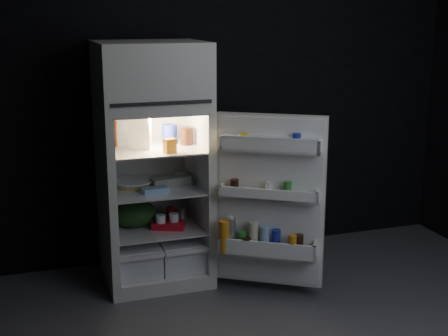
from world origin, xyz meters
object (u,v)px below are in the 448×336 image
object	(u,v)px
fridge_door	(268,204)
yogurt_tray	(169,225)
egg_carton	(171,182)
milk_jug	(140,131)
refrigerator	(152,155)

from	to	relation	value
fridge_door	yogurt_tray	xyz separation A→B (m)	(-0.61, 0.44, -0.23)
egg_carton	yogurt_tray	bearing A→B (deg)	-128.19
milk_jug	egg_carton	bearing A→B (deg)	10.53
yogurt_tray	milk_jug	bearing A→B (deg)	172.63
refrigerator	fridge_door	xyz separation A→B (m)	(0.69, -0.57, -0.27)
yogurt_tray	refrigerator	bearing A→B (deg)	144.62
refrigerator	fridge_door	distance (m)	0.94
fridge_door	milk_jug	distance (m)	1.05
fridge_door	milk_jug	bearing A→B (deg)	145.19
egg_carton	fridge_door	bearing A→B (deg)	-51.88
milk_jug	yogurt_tray	xyz separation A→B (m)	(0.17, -0.10, -0.69)
fridge_door	yogurt_tray	world-z (taller)	fridge_door
fridge_door	egg_carton	xyz separation A→B (m)	(-0.57, 0.51, 0.08)
egg_carton	yogurt_tray	size ratio (longest dim) A/B	1.25
refrigerator	milk_jug	size ratio (longest dim) A/B	7.42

